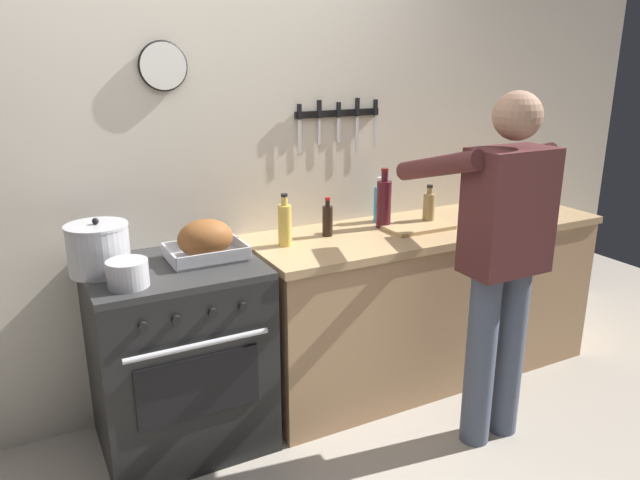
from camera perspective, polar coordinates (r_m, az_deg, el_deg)
wall_back at (r=3.08m, az=-11.96°, el=7.35°), size 6.00×0.13×2.60m
counter_block at (r=3.53m, az=9.77°, el=-5.63°), size 2.03×0.65×0.90m
stove at (r=2.96m, az=-13.10°, el=-10.58°), size 0.76×0.67×0.90m
person_cook at (r=2.86m, az=16.71°, el=-0.94°), size 0.51×0.63×1.66m
roasting_pan at (r=2.81m, az=-10.74°, el=-0.10°), size 0.35×0.26×0.19m
stock_pot at (r=2.75m, az=-20.15°, el=-0.76°), size 0.26×0.26×0.24m
saucepan at (r=2.57m, az=-17.66°, el=-3.03°), size 0.17×0.17×0.11m
cutting_board at (r=3.32m, az=9.05°, el=1.28°), size 0.36×0.24×0.02m
bottle_cooking_oil at (r=2.96m, az=-3.34°, el=1.51°), size 0.07×0.07×0.26m
bottle_dish_soap at (r=3.41m, az=5.67°, el=3.48°), size 0.07×0.07×0.25m
bottle_soy_sauce at (r=3.12m, az=0.72°, el=1.90°), size 0.05×0.05×0.20m
bottle_vinegar at (r=3.40m, az=10.21°, el=3.03°), size 0.07×0.07×0.22m
bottle_wine_red at (r=3.28m, az=6.04°, el=3.50°), size 0.08×0.08×0.32m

